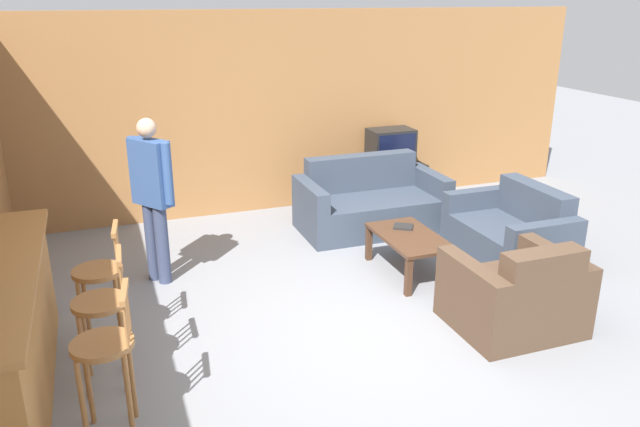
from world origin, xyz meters
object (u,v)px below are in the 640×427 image
bar_chair_mid (103,313)px  book_on_table (403,227)px  loveseat_right (511,234)px  tv_unit (389,183)px  bar_chair_far (101,281)px  person_by_window (152,192)px  tv (391,147)px  armchair_near (516,296)px  coffee_table (410,241)px  bar_chair_near (106,356)px  couch_far (370,204)px

bar_chair_mid → book_on_table: 3.30m
loveseat_right → tv_unit: size_ratio=1.38×
bar_chair_far → book_on_table: (3.07, 0.64, -0.15)m
person_by_window → tv: bearing=24.5°
person_by_window → armchair_near: bearing=-36.2°
bar_chair_far → coffee_table: (3.02, 0.41, -0.23)m
armchair_near → person_by_window: person_by_window is taller
tv_unit → tv: bearing=-90.0°
book_on_table → armchair_near: bearing=-79.4°
bar_chair_mid → book_on_table: bar_chair_mid is taller
bar_chair_near → book_on_table: 3.57m
bar_chair_far → couch_far: size_ratio=0.59×
armchair_near → tv_unit: (0.53, 3.57, -0.04)m
coffee_table → person_by_window: size_ratio=0.60×
bar_chair_far → person_by_window: bearing=63.8°
tv_unit → book_on_table: size_ratio=3.73×
coffee_table → loveseat_right: bearing=-3.6°
couch_far → person_by_window: (-2.65, -0.67, 0.65)m
bar_chair_far → loveseat_right: bar_chair_far is taller
bar_chair_near → loveseat_right: bearing=19.7°
bar_chair_mid → armchair_near: size_ratio=1.02×
book_on_table → tv: bearing=67.8°
bar_chair_far → tv_unit: bearing=34.3°
tv_unit → tv: tv is taller
loveseat_right → person_by_window: bearing=167.9°
bar_chair_mid → couch_far: bar_chair_mid is taller
couch_far → loveseat_right: 1.78m
bar_chair_near → person_by_window: size_ratio=0.62×
bar_chair_near → coffee_table: bar_chair_near is taller
bar_chair_near → tv: (3.89, 3.82, 0.20)m
loveseat_right → couch_far: bearing=125.2°
bar_chair_near → coffee_table: (3.02, 1.59, -0.23)m
couch_far → tv_unit: size_ratio=1.81×
person_by_window → bar_chair_mid: bearing=-108.1°
bar_chair_near → loveseat_right: (4.23, 1.52, -0.29)m
bar_chair_mid → loveseat_right: (4.23, 0.91, -0.29)m
couch_far → coffee_table: bearing=-97.2°
tv_unit → bar_chair_far: bearing=-145.7°
tv → book_on_table: 2.20m
armchair_near → tv_unit: 3.61m
book_on_table → person_by_window: person_by_window is taller
person_by_window → bar_chair_far: bearing=-116.2°
armchair_near → couch_far: bearing=93.3°
bar_chair_far → tv_unit: 4.71m
bar_chair_far → tv: size_ratio=1.73×
coffee_table → bar_chair_near: bearing=-152.3°
book_on_table → person_by_window: 2.61m
bar_chair_mid → armchair_near: (3.36, -0.35, -0.28)m
bar_chair_mid → couch_far: bearing=36.5°
coffee_table → book_on_table: bearing=79.8°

